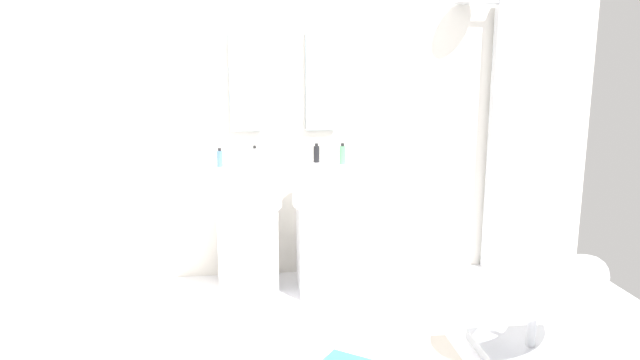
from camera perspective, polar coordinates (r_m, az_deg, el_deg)
rear_partition at (r=4.45m, az=-3.60°, el=7.27°), size 4.80×0.10×2.60m
pedestal_sink_left at (r=4.17m, az=-6.92°, el=-4.42°), size 0.47×0.47×1.01m
pedestal_sink_right at (r=4.20m, az=0.63°, el=-4.21°), size 0.47×0.47×1.01m
vanity_mirror_left at (r=4.36m, az=-7.23°, el=9.29°), size 0.22×0.03×0.71m
vanity_mirror_right at (r=4.40m, az=0.06°, el=9.40°), size 0.22×0.03×0.71m
shower_column at (r=4.73m, az=16.59°, el=4.38°), size 0.49×0.24×2.05m
lounge_chair at (r=3.53m, az=19.82°, el=-10.54°), size 1.10×1.11×0.65m
soap_bottle_white at (r=3.89m, az=-6.26°, el=1.98°), size 0.04×0.04×0.17m
soap_bottle_black at (r=4.20m, az=-0.34°, el=2.53°), size 0.04×0.04×0.13m
soap_bottle_blue at (r=4.09m, az=-9.58°, el=2.07°), size 0.04×0.04×0.13m
soap_bottle_green at (r=4.13m, az=2.16°, el=2.45°), size 0.04×0.04×0.15m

